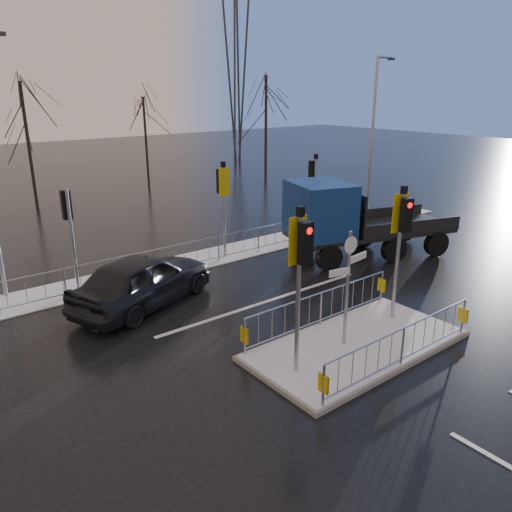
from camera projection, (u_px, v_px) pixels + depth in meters
ground at (357, 347)px, 13.27m from camera, size 120.00×120.00×0.00m
snow_verge at (189, 262)px, 19.67m from camera, size 30.00×2.00×0.04m
lane_markings at (367, 352)px, 13.02m from camera, size 8.00×11.38×0.01m
traffic_island at (357, 334)px, 13.15m from camera, size 6.00×3.04×4.15m
far_kerb_fixtures at (202, 240)px, 19.14m from camera, size 18.00×0.65×3.83m
car_far_lane at (143, 280)px, 15.62m from camera, size 5.38×3.63×1.70m
flatbed_truck at (341, 218)px, 19.60m from camera, size 7.23×4.38×3.16m
tree_far_a at (25, 121)px, 26.93m from camera, size 3.75×3.75×7.08m
tree_far_b at (145, 125)px, 33.31m from camera, size 3.25×3.25×6.14m
tree_far_c at (266, 108)px, 35.45m from camera, size 4.00×4.00×7.55m
street_lamp_right at (373, 134)px, 24.38m from camera, size 1.25×0.18×8.00m
pylon_wires at (225, 31)px, 41.95m from camera, size 70.00×2.38×19.97m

